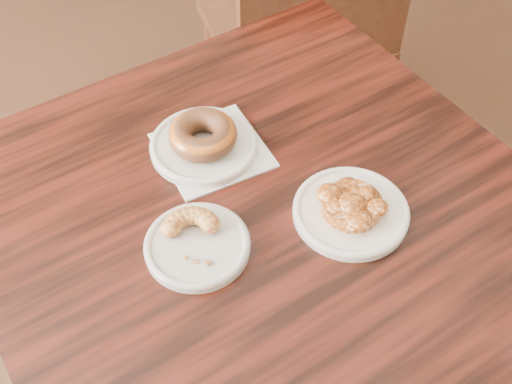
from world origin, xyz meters
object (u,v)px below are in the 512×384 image
object	(u,v)px
chair_far	(293,29)
cafe_table	(262,329)
cruller_fragment	(196,238)
apple_fritter	(352,204)
glazed_donut	(203,135)

from	to	relation	value
chair_far	cafe_table	bearing A→B (deg)	65.19
cruller_fragment	apple_fritter	bearing A→B (deg)	-2.00
glazed_donut	cruller_fragment	bearing A→B (deg)	-107.03
chair_far	glazed_donut	size ratio (longest dim) A/B	8.11
cruller_fragment	chair_far	bearing A→B (deg)	61.65
chair_far	apple_fritter	world-z (taller)	chair_far
apple_fritter	cruller_fragment	distance (m)	0.23
chair_far	apple_fritter	xyz separation A→B (m)	(-0.23, -0.86, 0.33)
cafe_table	chair_far	xyz separation A→B (m)	(0.35, 0.81, 0.08)
glazed_donut	apple_fritter	world-z (taller)	glazed_donut
apple_fritter	cruller_fragment	bearing A→B (deg)	178.00
cafe_table	apple_fritter	xyz separation A→B (m)	(0.12, -0.05, 0.40)
cafe_table	glazed_donut	world-z (taller)	glazed_donut
cafe_table	apple_fritter	size ratio (longest dim) A/B	6.51
chair_far	apple_fritter	size ratio (longest dim) A/B	7.10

